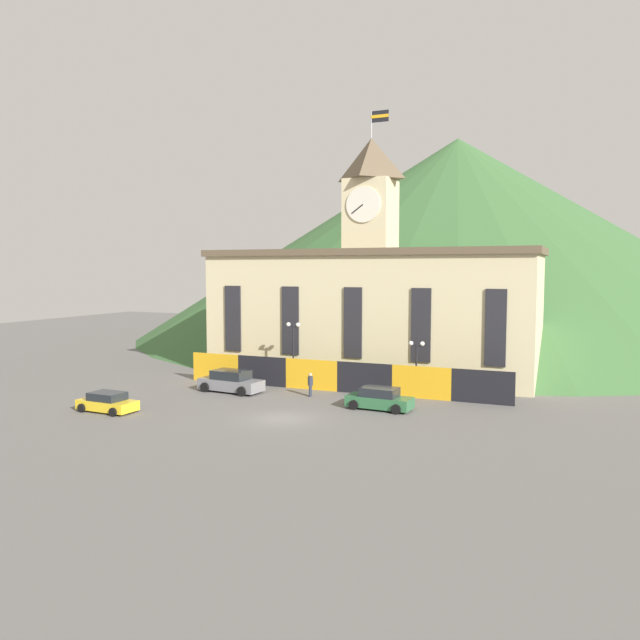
{
  "coord_description": "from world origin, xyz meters",
  "views": [
    {
      "loc": [
        18.12,
        -36.18,
        9.8
      ],
      "look_at": [
        0.0,
        6.33,
        6.05
      ],
      "focal_mm": 35.0,
      "sensor_mm": 36.0,
      "label": 1
    }
  ],
  "objects_px": {
    "street_lamp_left": "(293,340)",
    "car_yellow_coupe": "(107,403)",
    "car_green_wagon": "(379,399)",
    "car_gray_pickup": "(231,382)",
    "street_lamp_center": "(416,355)",
    "pedestrian": "(310,384)"
  },
  "relations": [
    {
      "from": "street_lamp_center",
      "to": "car_gray_pickup",
      "type": "xyz_separation_m",
      "value": [
        -13.93,
        -4.81,
        -2.32
      ]
    },
    {
      "from": "car_green_wagon",
      "to": "car_yellow_coupe",
      "type": "bearing_deg",
      "value": 28.72
    },
    {
      "from": "street_lamp_left",
      "to": "car_yellow_coupe",
      "type": "relative_size",
      "value": 1.24
    },
    {
      "from": "pedestrian",
      "to": "car_gray_pickup",
      "type": "bearing_deg",
      "value": -6.77
    },
    {
      "from": "street_lamp_left",
      "to": "car_gray_pickup",
      "type": "height_order",
      "value": "street_lamp_left"
    },
    {
      "from": "street_lamp_left",
      "to": "car_gray_pickup",
      "type": "xyz_separation_m",
      "value": [
        -3.25,
        -4.81,
        -3.03
      ]
    },
    {
      "from": "car_green_wagon",
      "to": "car_gray_pickup",
      "type": "xyz_separation_m",
      "value": [
        -12.87,
        1.3,
        0.09
      ]
    },
    {
      "from": "car_yellow_coupe",
      "to": "car_green_wagon",
      "type": "bearing_deg",
      "value": -152.13
    },
    {
      "from": "street_lamp_left",
      "to": "pedestrian",
      "type": "relative_size",
      "value": 2.89
    },
    {
      "from": "street_lamp_left",
      "to": "car_yellow_coupe",
      "type": "distance_m",
      "value": 16.33
    },
    {
      "from": "pedestrian",
      "to": "car_yellow_coupe",
      "type": "bearing_deg",
      "value": 29.14
    },
    {
      "from": "car_green_wagon",
      "to": "pedestrian",
      "type": "relative_size",
      "value": 2.55
    },
    {
      "from": "car_green_wagon",
      "to": "pedestrian",
      "type": "xyz_separation_m",
      "value": [
        -6.27,
        2.15,
        0.29
      ]
    },
    {
      "from": "street_lamp_left",
      "to": "car_yellow_coupe",
      "type": "xyz_separation_m",
      "value": [
        -7.49,
        -14.15,
        -3.21
      ]
    },
    {
      "from": "street_lamp_center",
      "to": "car_green_wagon",
      "type": "xyz_separation_m",
      "value": [
        -1.06,
        -6.11,
        -2.41
      ]
    },
    {
      "from": "street_lamp_center",
      "to": "street_lamp_left",
      "type": "bearing_deg",
      "value": -180.0
    },
    {
      "from": "car_green_wagon",
      "to": "car_yellow_coupe",
      "type": "distance_m",
      "value": 18.91
    },
    {
      "from": "car_yellow_coupe",
      "to": "pedestrian",
      "type": "height_order",
      "value": "pedestrian"
    },
    {
      "from": "car_green_wagon",
      "to": "car_gray_pickup",
      "type": "height_order",
      "value": "car_gray_pickup"
    },
    {
      "from": "street_lamp_center",
      "to": "car_yellow_coupe",
      "type": "distance_m",
      "value": 23.17
    },
    {
      "from": "street_lamp_left",
      "to": "car_yellow_coupe",
      "type": "height_order",
      "value": "street_lamp_left"
    },
    {
      "from": "street_lamp_left",
      "to": "car_gray_pickup",
      "type": "distance_m",
      "value": 6.55
    }
  ]
}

